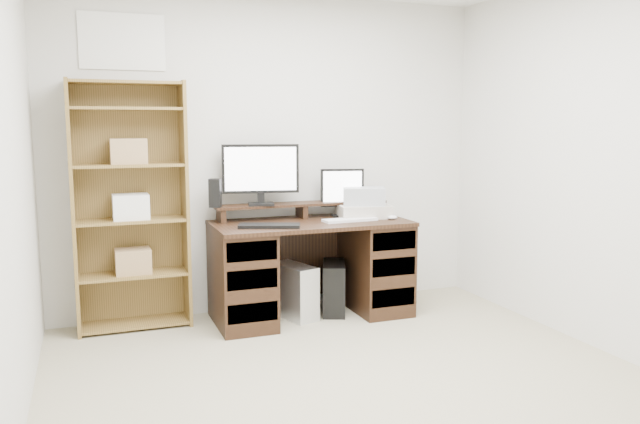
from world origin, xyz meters
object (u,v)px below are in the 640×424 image
tower_black (334,288)px  bookshelf (130,204)px  tower_silver (294,291)px  printer (364,211)px  monitor_small (342,190)px  monitor_wide (261,171)px  desk (310,267)px

tower_black → bookshelf: (-1.51, 0.19, 0.72)m
tower_silver → printer: bearing=-14.2°
monitor_small → tower_silver: (-0.47, -0.16, -0.75)m
monitor_small → tower_silver: 0.90m
monitor_small → monitor_wide: bearing=-169.8°
monitor_wide → tower_black: bearing=-6.0°
monitor_small → tower_silver: monitor_small is taller
monitor_small → desk: bearing=-141.3°
monitor_small → printer: size_ratio=0.95×
printer → tower_silver: size_ratio=0.97×
monitor_small → printer: bearing=-27.9°
monitor_wide → printer: (0.81, -0.14, -0.33)m
monitor_wide → bookshelf: (-0.97, 0.02, -0.21)m
printer → tower_silver: 0.85m
tower_silver → bookshelf: bearing=152.0°
monitor_small → tower_black: size_ratio=0.88×
monitor_small → tower_silver: size_ratio=0.92×
tower_silver → bookshelf: (-1.18, 0.21, 0.71)m
bookshelf → tower_silver: bearing=-9.9°
desk → tower_black: bearing=5.6°
desk → tower_silver: bearing=176.7°
desk → monitor_small: bearing=26.6°
tower_silver → tower_black: (0.34, 0.01, -0.01)m
monitor_wide → printer: 0.89m
monitor_small → bookshelf: size_ratio=0.21×
monitor_wide → tower_silver: monitor_wide is taller
printer → tower_black: 0.66m
tower_black → bookshelf: bearing=-165.8°
tower_black → monitor_small: bearing=70.2°
desk → monitor_small: size_ratio=3.90×
printer → tower_black: size_ratio=0.92×
tower_silver → tower_black: bearing=-16.1°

